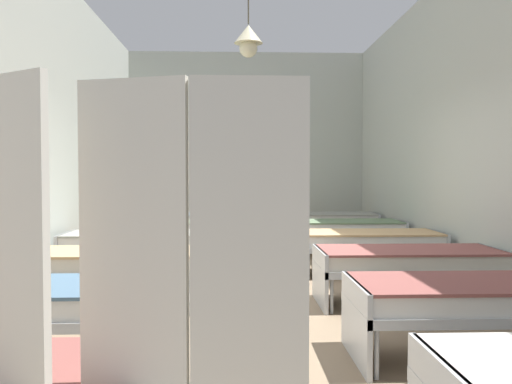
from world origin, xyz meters
TOP-DOWN VIEW (x-y plane):
  - ground_plane at (0.00, 0.00)m, footprint 5.82×11.83m
  - room_shell at (0.00, 1.17)m, footprint 5.62×11.43m
  - bed_left_row_1 at (-1.56, -2.46)m, footprint 1.90×0.84m
  - bed_right_row_1 at (1.56, -2.46)m, footprint 1.90×0.84m
  - bed_left_row_2 at (-1.56, -0.82)m, footprint 1.90×0.84m
  - bed_right_row_2 at (1.56, -0.82)m, footprint 1.90×0.84m
  - bed_left_row_3 at (-1.56, 0.82)m, footprint 1.90×0.84m
  - bed_right_row_3 at (1.56, 0.82)m, footprint 1.90×0.84m
  - bed_left_row_4 at (-1.56, 2.46)m, footprint 1.90×0.84m
  - bed_right_row_4 at (1.56, 2.46)m, footprint 1.90×0.84m
  - bed_left_row_5 at (-1.56, 4.10)m, footprint 1.90×0.84m
  - bed_right_row_5 at (1.56, 4.10)m, footprint 1.90×0.84m
  - nurse_near_aisle at (-0.29, -2.98)m, footprint 0.52×0.52m
  - potted_plant at (0.27, 3.35)m, footprint 0.56×0.56m
  - privacy_screen at (-0.61, -4.35)m, footprint 1.23×0.26m

SIDE VIEW (x-z plane):
  - ground_plane at x=0.00m, z-range -0.10..0.00m
  - bed_left_row_1 at x=-1.56m, z-range 0.15..0.73m
  - bed_right_row_1 at x=1.56m, z-range 0.15..0.73m
  - bed_left_row_2 at x=-1.56m, z-range 0.15..0.73m
  - bed_right_row_2 at x=1.56m, z-range 0.15..0.73m
  - bed_left_row_3 at x=-1.56m, z-range 0.15..0.73m
  - bed_right_row_3 at x=1.56m, z-range 0.15..0.73m
  - bed_left_row_4 at x=-1.56m, z-range 0.15..0.73m
  - bed_right_row_4 at x=1.56m, z-range 0.15..0.73m
  - bed_left_row_5 at x=-1.56m, z-range 0.15..0.73m
  - bed_right_row_5 at x=1.56m, z-range 0.15..0.73m
  - nurse_near_aisle at x=-0.29m, z-range -0.21..1.27m
  - potted_plant at x=0.27m, z-range 0.10..1.27m
  - privacy_screen at x=-0.61m, z-range 0.00..1.70m
  - room_shell at x=0.00m, z-range 0.00..4.06m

